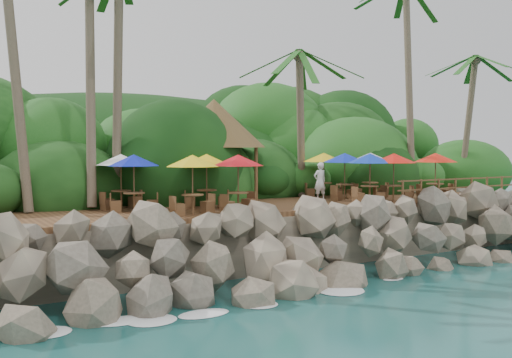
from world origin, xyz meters
TOP-DOWN VIEW (x-y plane):
  - ground at (0.00, 0.00)m, footprint 140.00×140.00m
  - land_base at (0.00, 16.00)m, footprint 32.00×25.20m
  - jungle_hill at (0.00, 23.50)m, footprint 44.80×28.00m
  - seawall at (0.00, 2.00)m, footprint 29.00×4.00m
  - terrace at (0.00, 6.00)m, footprint 26.00×5.00m
  - jungle_foliage at (0.00, 15.00)m, footprint 44.00×16.00m
  - foam_line at (0.00, 0.30)m, footprint 25.20×0.80m
  - palapa at (-0.34, 9.19)m, footprint 4.69×4.69m
  - dining_clusters at (0.56, 5.61)m, footprint 22.54×5.18m
  - railing at (9.81, 3.65)m, footprint 8.30×0.10m
  - waiter at (3.67, 6.51)m, footprint 0.64×0.43m

SIDE VIEW (x-z plane):
  - ground at x=0.00m, z-range 0.00..0.00m
  - jungle_hill at x=0.00m, z-range -7.70..7.70m
  - jungle_foliage at x=0.00m, z-range -6.00..6.00m
  - foam_line at x=0.00m, z-range 0.00..0.06m
  - land_base at x=0.00m, z-range 0.00..2.10m
  - seawall at x=0.00m, z-range 0.00..2.30m
  - terrace at x=0.00m, z-range 2.10..2.30m
  - railing at x=9.81m, z-range 2.41..3.41m
  - waiter at x=3.67m, z-range 2.30..4.03m
  - dining_clusters at x=0.56m, z-range 3.01..5.15m
  - palapa at x=-0.34m, z-range 3.49..8.09m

